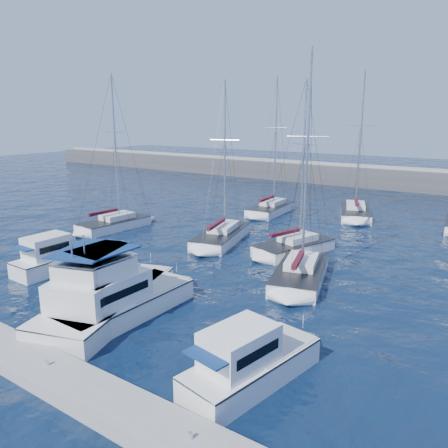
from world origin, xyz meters
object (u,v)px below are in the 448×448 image
Objects in this scene: motor_yacht_stbd_inner at (118,298)px; sailboat_mid_c at (294,247)px; sailboat_mid_a at (114,224)px; sailboat_back_a at (271,209)px; motor_yacht_stbd_outer at (248,364)px; sailboat_mid_d at (300,273)px; sailboat_back_b at (355,212)px; sailboat_mid_b at (222,236)px; motor_yacht_port_inner at (103,297)px; motor_yacht_port_outer at (54,258)px.

motor_yacht_stbd_inner is 16.97m from sailboat_mid_c.
sailboat_mid_a is 18.93m from sailboat_mid_c.
motor_yacht_stbd_outer is at bearing -66.94° from sailboat_back_a.
sailboat_mid_c is at bearing -58.21° from sailboat_back_a.
sailboat_mid_d is 22.24m from sailboat_back_b.
sailboat_mid_c is (18.70, 2.92, -0.01)m from sailboat_mid_a.
sailboat_back_a is at bearing -177.19° from sailboat_back_b.
sailboat_mid_c is 15.58m from sailboat_back_a.
sailboat_mid_a is 1.06× the size of sailboat_mid_b.
sailboat_back_a reaches higher than sailboat_mid_d.
motor_yacht_port_inner is 0.67× the size of sailboat_back_b.
sailboat_mid_b is 18.28m from sailboat_back_b.
sailboat_mid_c is at bearing 103.51° from sailboat_mid_d.
sailboat_back_b is (12.78, 30.39, -0.40)m from motor_yacht_port_outer.
motor_yacht_port_outer is at bearing -56.98° from sailboat_mid_a.
motor_yacht_port_inner is 1.30× the size of motor_yacht_stbd_inner.
motor_yacht_port_outer is at bearing -114.70° from sailboat_mid_c.
sailboat_back_a is (-12.11, 18.30, 0.00)m from sailboat_mid_d.
sailboat_mid_a is 18.41m from sailboat_back_a.
sailboat_mid_d is at bearing 41.12° from motor_yacht_port_inner.
sailboat_mid_d is at bearing 61.78° from motor_yacht_stbd_inner.
motor_yacht_stbd_outer is 34.45m from sailboat_back_a.
sailboat_back_b is (-0.11, 16.43, 0.01)m from sailboat_mid_c.
sailboat_mid_d is (6.20, 11.10, -0.60)m from motor_yacht_stbd_inner.
motor_yacht_stbd_outer is 0.45× the size of sailboat_back_a.
sailboat_mid_b is at bearing -132.11° from sailboat_back_b.
sailboat_back_a is (-1.95, 13.21, 0.02)m from sailboat_mid_b.
motor_yacht_port_outer is 0.41× the size of sailboat_back_a.
motor_yacht_port_inner is 0.77× the size of sailboat_mid_c.
motor_yacht_stbd_inner is at bearing -82.12° from sailboat_back_a.
motor_yacht_port_inner is 0.71× the size of sailboat_mid_a.
sailboat_back_a is at bearing 102.32° from motor_yacht_stbd_inner.
sailboat_mid_c reaches higher than motor_yacht_stbd_inner.
motor_yacht_port_outer is at bearing -132.62° from sailboat_back_b.
sailboat_mid_b reaches higher than motor_yacht_port_inner.
motor_yacht_stbd_outer is 0.48× the size of sailboat_mid_b.
sailboat_back_a is at bearing 143.28° from sailboat_mid_c.
sailboat_mid_d is at bearing 115.57° from motor_yacht_stbd_outer.
sailboat_mid_d is (-3.28, 12.52, -0.41)m from motor_yacht_stbd_outer.
sailboat_mid_d is 21.94m from sailboat_back_a.
sailboat_back_b reaches higher than sailboat_mid_d.
sailboat_back_a reaches higher than motor_yacht_port_outer.
motor_yacht_port_inner reaches higher than motor_yacht_port_outer.
sailboat_back_b is (8.89, 3.70, -0.00)m from sailboat_back_a.
sailboat_back_b is at bearing 19.14° from sailboat_back_a.
sailboat_mid_d is (10.15, -5.09, 0.02)m from sailboat_mid_b.
motor_yacht_stbd_inner is at bearing -14.50° from motor_yacht_port_outer.
sailboat_mid_c reaches higher than motor_yacht_stbd_outer.
sailboat_mid_a is (-25.09, 15.17, -0.40)m from motor_yacht_stbd_outer.
motor_yacht_stbd_outer is at bearing -90.93° from sailboat_mid_d.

